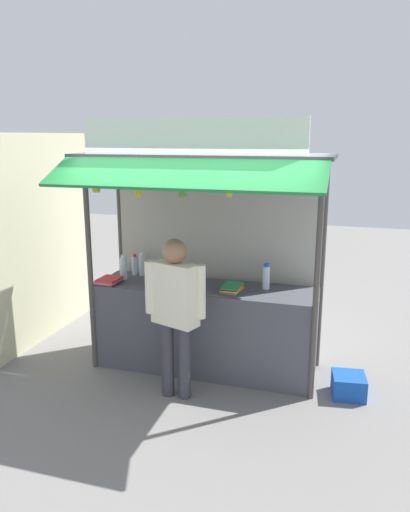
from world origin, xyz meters
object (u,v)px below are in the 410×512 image
at_px(banana_bunch_inner_right, 229,190).
at_px(vendor_person, 175,304).
at_px(banana_bunch_leftmost, 96,185).
at_px(water_bottle_back_right, 135,265).
at_px(magazine_stack_rear_center, 232,288).
at_px(banana_bunch_rightmost, 138,190).
at_px(banana_bunch_inner_left, 183,189).
at_px(water_bottle_mid_left, 124,268).
at_px(water_bottle_center, 266,277).
at_px(plastic_crate, 349,385).
at_px(water_bottle_right, 142,265).
at_px(magazine_stack_front_left, 109,281).

relative_size(banana_bunch_inner_right, vendor_person, 0.16).
distance_m(banana_bunch_inner_right, banana_bunch_leftmost, 1.42).
xyz_separation_m(water_bottle_back_right, banana_bunch_inner_right, (1.33, -0.66, 1.01)).
xyz_separation_m(banana_bunch_inner_right, banana_bunch_leftmost, (-1.42, -0.00, 0.01)).
bearing_deg(magazine_stack_rear_center, water_bottle_back_right, 167.61).
bearing_deg(banana_bunch_rightmost, banana_bunch_inner_left, -0.27).
bearing_deg(water_bottle_mid_left, water_bottle_center, 3.25).
bearing_deg(water_bottle_center, plastic_crate, -17.17).
height_order(water_bottle_right, water_bottle_back_right, water_bottle_right).
bearing_deg(water_bottle_mid_left, water_bottle_right, 55.10).
bearing_deg(water_bottle_center, water_bottle_mid_left, -176.75).
bearing_deg(banana_bunch_inner_left, magazine_stack_front_left, 166.58).
relative_size(water_bottle_center, magazine_stack_front_left, 1.00).
bearing_deg(water_bottle_back_right, vendor_person, -47.18).
bearing_deg(water_bottle_right, banana_bunch_rightmost, -66.95).
height_order(banana_bunch_leftmost, plastic_crate, banana_bunch_leftmost).
height_order(water_bottle_right, banana_bunch_inner_right, banana_bunch_inner_right).
bearing_deg(banana_bunch_inner_right, water_bottle_back_right, 153.42).
bearing_deg(banana_bunch_rightmost, magazine_stack_front_left, 155.22).
xyz_separation_m(water_bottle_right, banana_bunch_inner_left, (0.76, -0.66, 0.99)).
height_order(banana_bunch_inner_right, banana_bunch_leftmost, same).
bearing_deg(magazine_stack_front_left, water_bottle_back_right, 73.80).
relative_size(water_bottle_right, water_bottle_back_right, 1.13).
xyz_separation_m(magazine_stack_front_left, banana_bunch_leftmost, (0.03, -0.23, 1.11)).
bearing_deg(banana_bunch_leftmost, water_bottle_back_right, 81.77).
xyz_separation_m(water_bottle_center, banana_bunch_leftmost, (-1.71, -0.55, 1.00)).
bearing_deg(water_bottle_center, magazine_stack_rear_center, -154.82).
xyz_separation_m(banana_bunch_leftmost, plastic_crate, (2.65, 0.26, -2.01)).
relative_size(magazine_stack_rear_center, banana_bunch_inner_left, 1.11).
distance_m(water_bottle_back_right, vendor_person, 1.26).
bearing_deg(banana_bunch_rightmost, water_bottle_back_right, 119.66).
height_order(water_bottle_right, plastic_crate, water_bottle_right).
xyz_separation_m(water_bottle_right, banana_bunch_leftmost, (-0.19, -0.66, 1.01)).
distance_m(water_bottle_center, magazine_stack_front_left, 1.77).
bearing_deg(banana_bunch_inner_left, banana_bunch_inner_right, 0.25).
bearing_deg(vendor_person, water_bottle_center, -114.34).
bearing_deg(magazine_stack_front_left, water_bottle_center, 10.21).
distance_m(water_bottle_back_right, magazine_stack_rear_center, 1.30).
bearing_deg(banana_bunch_inner_left, banana_bunch_rightmost, 179.73).
relative_size(vendor_person, plastic_crate, 5.04).
distance_m(banana_bunch_rightmost, plastic_crate, 2.95).
bearing_deg(water_bottle_back_right, banana_bunch_inner_right, -26.58).
xyz_separation_m(magazine_stack_front_left, banana_bunch_inner_left, (0.98, -0.23, 1.09)).
bearing_deg(water_bottle_right, water_bottle_back_right, 176.95).
xyz_separation_m(water_bottle_center, magazine_stack_rear_center, (-0.34, -0.16, -0.10)).
height_order(water_bottle_center, banana_bunch_inner_right, banana_bunch_inner_right).
distance_m(water_bottle_center, water_bottle_mid_left, 1.67).
bearing_deg(magazine_stack_front_left, water_bottle_right, 62.38).
bearing_deg(magazine_stack_rear_center, banana_bunch_rightmost, -156.77).
bearing_deg(vendor_person, water_bottle_mid_left, -19.13).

